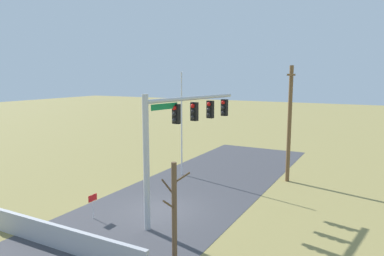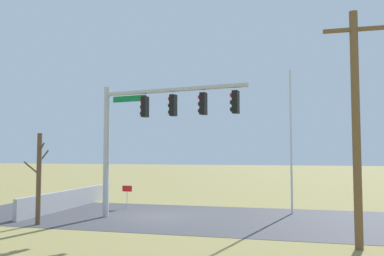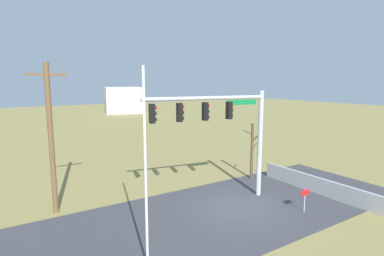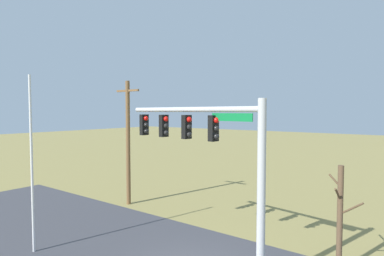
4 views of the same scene
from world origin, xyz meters
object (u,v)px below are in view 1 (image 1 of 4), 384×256
open_sign (93,201)px  flagpole (182,124)px  signal_mast (180,126)px  bare_tree (174,212)px  utility_pole (289,122)px

open_sign → flagpole: bearing=-179.7°
signal_mast → bare_tree: size_ratio=1.83×
flagpole → bare_tree: flagpole is taller
flagpole → open_sign: bearing=0.3°
flagpole → utility_pole: utility_pole is taller
bare_tree → utility_pole: bearing=174.1°
bare_tree → open_sign: bare_tree is taller
signal_mast → bare_tree: signal_mast is taller
signal_mast → open_sign: signal_mast is taller
utility_pole → bare_tree: utility_pole is taller
signal_mast → bare_tree: 5.36m
utility_pole → open_sign: size_ratio=6.27×
signal_mast → open_sign: (2.58, -3.47, -3.61)m
signal_mast → utility_pole: 8.98m
flagpole → open_sign: flagpole is taller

